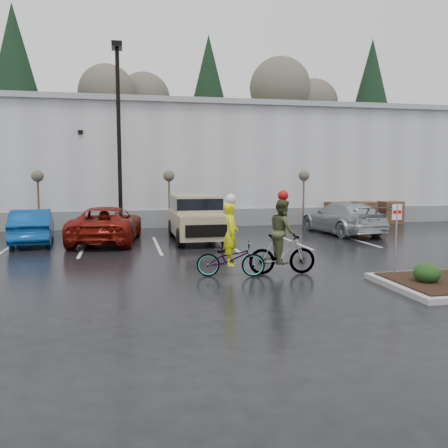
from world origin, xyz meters
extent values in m
plane|color=black|center=(0.00, 0.00, 0.00)|extent=(120.00, 120.00, 0.00)
cube|color=#B5B6BA|center=(0.00, 22.00, 3.50)|extent=(60.00, 15.00, 7.00)
cube|color=slate|center=(0.00, 14.45, 0.50)|extent=(60.00, 0.12, 1.00)
cube|color=#999B9E|center=(0.00, 22.00, 7.05)|extent=(60.50, 15.50, 0.30)
cube|color=#26421B|center=(0.00, 45.00, 3.00)|extent=(80.00, 25.00, 6.00)
cylinder|color=black|center=(-4.00, 12.00, 4.50)|extent=(0.20, 0.20, 9.00)
cube|color=black|center=(-4.00, 12.00, 9.10)|extent=(0.50, 1.00, 0.25)
cylinder|color=#45301B|center=(-8.00, 13.00, 1.40)|extent=(0.10, 0.10, 2.80)
sphere|color=#514C41|center=(-8.00, 13.00, 2.90)|extent=(0.60, 0.60, 0.60)
cylinder|color=#45301B|center=(-1.50, 13.00, 1.40)|extent=(0.10, 0.10, 2.80)
sphere|color=#514C41|center=(-1.50, 13.00, 2.90)|extent=(0.60, 0.60, 0.60)
cylinder|color=#45301B|center=(6.00, 13.00, 1.40)|extent=(0.10, 0.10, 2.80)
sphere|color=#514C41|center=(6.00, 13.00, 2.90)|extent=(0.60, 0.60, 0.60)
cube|color=#45301B|center=(8.50, 14.00, 0.68)|extent=(1.20, 1.20, 1.35)
cube|color=#45301B|center=(10.20, 14.00, 0.68)|extent=(1.20, 1.20, 1.35)
cube|color=#45301B|center=(12.00, 14.00, 0.68)|extent=(1.20, 1.20, 1.35)
ellipsoid|color=#133814|center=(4.00, -1.00, 0.41)|extent=(0.70, 0.70, 0.52)
cylinder|color=gray|center=(3.80, 0.20, 1.10)|extent=(0.05, 0.05, 2.20)
cube|color=white|center=(3.80, 0.20, 1.95)|extent=(0.30, 0.02, 0.45)
cube|color=red|center=(3.80, 0.19, 1.95)|extent=(0.26, 0.02, 0.10)
imported|color=navy|center=(-7.74, 9.68, 0.75)|extent=(2.04, 4.71, 1.51)
imported|color=maroon|center=(-4.61, 9.42, 0.79)|extent=(3.34, 5.99, 1.58)
imported|color=#ADB2B5|center=(6.88, 9.94, 0.80)|extent=(2.79, 5.69, 1.59)
imported|color=#3F3F44|center=(-0.78, 1.50, 0.53)|extent=(2.13, 1.14, 1.06)
imported|color=#E0E70C|center=(-0.78, 1.50, 1.28)|extent=(0.58, 0.76, 1.86)
sphere|color=silver|center=(-0.78, 1.50, 2.30)|extent=(0.31, 0.31, 0.31)
imported|color=#3F3F44|center=(0.82, 1.50, 0.61)|extent=(2.00, 0.73, 1.23)
imported|color=#3F4726|center=(0.82, 1.50, 1.32)|extent=(0.59, 0.98, 1.93)
sphere|color=#990C0C|center=(0.82, 1.50, 2.39)|extent=(0.32, 0.32, 0.32)
camera|label=1|loc=(-3.84, -11.97, 3.07)|focal=38.00mm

